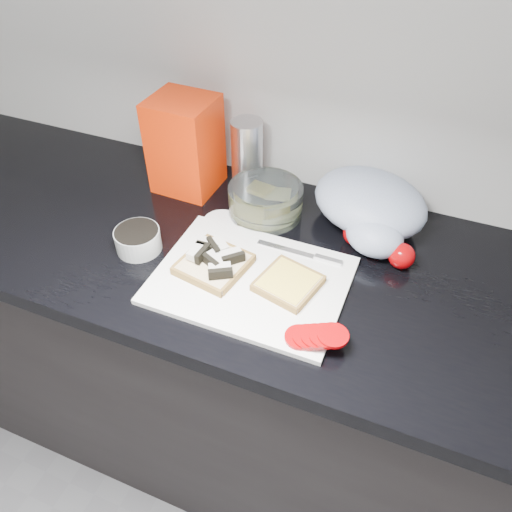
% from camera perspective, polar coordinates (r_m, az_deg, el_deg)
% --- Properties ---
extents(base_cabinet, '(3.50, 0.60, 0.86)m').
position_cam_1_polar(base_cabinet, '(1.50, -0.99, -12.57)').
color(base_cabinet, black).
rests_on(base_cabinet, ground).
extents(countertop, '(3.50, 0.64, 0.04)m').
position_cam_1_polar(countertop, '(1.16, -1.25, 0.26)').
color(countertop, black).
rests_on(countertop, base_cabinet).
extents(cutting_board, '(0.40, 0.30, 0.01)m').
position_cam_1_polar(cutting_board, '(1.06, -0.62, -2.77)').
color(cutting_board, white).
rests_on(cutting_board, countertop).
extents(bread_left, '(0.16, 0.16, 0.04)m').
position_cam_1_polar(bread_left, '(1.07, -4.80, -0.69)').
color(bread_left, beige).
rests_on(bread_left, cutting_board).
extents(bread_right, '(0.15, 0.15, 0.02)m').
position_cam_1_polar(bread_right, '(1.04, 3.71, -3.12)').
color(bread_right, beige).
rests_on(bread_right, cutting_board).
extents(tomato_slices, '(0.13, 0.09, 0.02)m').
position_cam_1_polar(tomato_slices, '(0.94, 6.90, -9.10)').
color(tomato_slices, '#990306').
rests_on(tomato_slices, cutting_board).
extents(knife, '(0.20, 0.02, 0.01)m').
position_cam_1_polar(knife, '(1.11, 6.17, 0.09)').
color(knife, silver).
rests_on(knife, cutting_board).
extents(seed_tub, '(0.10, 0.10, 0.05)m').
position_cam_1_polar(seed_tub, '(1.15, -13.36, 1.93)').
color(seed_tub, '#A2A8A7').
rests_on(seed_tub, countertop).
extents(tub_lid, '(0.09, 0.09, 0.01)m').
position_cam_1_polar(tub_lid, '(1.22, -3.98, 3.97)').
color(tub_lid, white).
rests_on(tub_lid, countertop).
extents(glass_bowl, '(0.18, 0.18, 0.08)m').
position_cam_1_polar(glass_bowl, '(1.22, 1.10, 6.36)').
color(glass_bowl, silver).
rests_on(glass_bowl, countertop).
extents(bread_bag, '(0.16, 0.15, 0.24)m').
position_cam_1_polar(bread_bag, '(1.29, -8.07, 12.48)').
color(bread_bag, red).
rests_on(bread_bag, countertop).
extents(steel_canister, '(0.08, 0.08, 0.19)m').
position_cam_1_polar(steel_canister, '(1.28, -1.03, 11.35)').
color(steel_canister, '#B9B9BE').
rests_on(steel_canister, countertop).
extents(grocery_bag, '(0.34, 0.32, 0.12)m').
position_cam_1_polar(grocery_bag, '(1.20, 12.94, 5.54)').
color(grocery_bag, '#AABBD2').
rests_on(grocery_bag, countertop).
extents(whole_tomatoes, '(0.17, 0.10, 0.06)m').
position_cam_1_polar(whole_tomatoes, '(1.14, 13.69, 1.26)').
color(whole_tomatoes, '#990306').
rests_on(whole_tomatoes, countertop).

